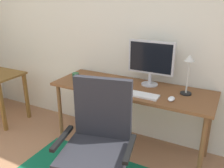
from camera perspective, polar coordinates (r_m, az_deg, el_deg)
The scene contains 9 objects.
wall_back at distance 2.74m, azimuth 9.04°, elevation 12.35°, with size 6.00×0.10×2.60m, color beige.
desk at distance 2.58m, azimuth 4.56°, elevation -2.26°, with size 1.71×0.60×0.75m.
monitor at distance 2.56m, azimuth 9.19°, elevation 5.79°, with size 0.49×0.18×0.48m.
keyboard at distance 2.36m, azimuth 5.91°, elevation -2.38°, with size 0.43×0.13×0.02m, color white.
computer_mouse at distance 2.29m, azimuth 13.88°, elevation -3.42°, with size 0.06×0.10×0.03m, color white.
coffee_cup at distance 2.77m, azimuth -8.59°, elevation 1.77°, with size 0.07×0.07×0.09m, color #205934.
cell_phone at distance 2.47m, azimuth -0.96°, elevation -1.26°, with size 0.07×0.14×0.01m, color black.
desk_lamp at distance 2.39m, azimuth 17.70°, elevation 3.68°, with size 0.11×0.11×0.39m.
office_chair at distance 2.06m, azimuth -3.38°, elevation -15.98°, with size 0.66×0.62×1.05m.
Camera 1 is at (0.88, -0.37, 1.67)m, focal length 38.60 mm.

